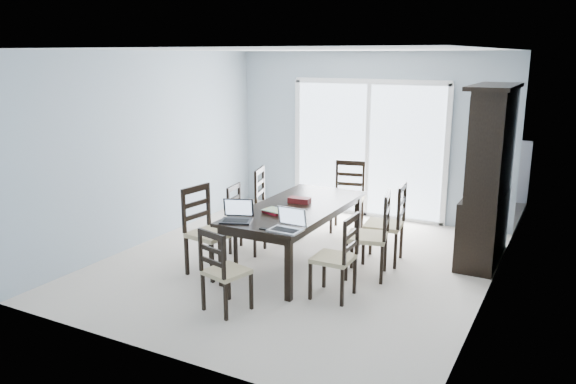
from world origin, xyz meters
name	(u,v)px	position (x,y,z in m)	size (l,w,h in m)	color
floor	(296,264)	(0.00, 0.00, 0.00)	(5.00, 5.00, 0.00)	beige
ceiling	(297,50)	(0.00, 0.00, 2.60)	(5.00, 5.00, 0.00)	white
back_wall	(369,136)	(0.00, 2.50, 1.30)	(4.50, 0.02, 2.60)	#95A6B2
wall_left	(152,147)	(-2.25, 0.00, 1.30)	(0.02, 5.00, 2.60)	#95A6B2
wall_right	(494,181)	(2.25, 0.00, 1.30)	(0.02, 5.00, 2.60)	#95A6B2
balcony	(385,204)	(0.00, 3.50, -0.05)	(4.50, 2.00, 0.10)	gray
railing	(403,161)	(0.00, 4.50, 0.55)	(4.50, 0.06, 1.10)	#99999E
dining_table	(297,212)	(0.00, 0.00, 0.67)	(1.00, 2.20, 0.75)	black
china_hutch	(489,177)	(2.02, 1.25, 1.07)	(0.50, 1.38, 2.20)	black
sliding_door	(368,149)	(0.00, 2.48, 1.09)	(2.52, 0.05, 2.18)	silver
chair_left_near	(204,221)	(-0.86, -0.74, 0.64)	(0.52, 0.51, 1.20)	black
chair_left_mid	(241,211)	(-0.86, 0.08, 0.54)	(0.45, 0.44, 1.03)	black
chair_left_far	(267,196)	(-0.84, 0.75, 0.61)	(0.54, 0.54, 1.16)	black
chair_right_near	(342,248)	(0.88, -0.68, 0.57)	(0.42, 0.41, 1.07)	black
chair_right_mid	(376,226)	(1.00, 0.06, 0.63)	(0.55, 0.54, 1.19)	black
chair_right_far	(392,215)	(1.02, 0.60, 0.62)	(0.50, 0.49, 1.17)	black
chair_end_near	(220,263)	(-0.05, -1.57, 0.54)	(0.47, 0.48, 1.02)	black
chair_end_far	(349,188)	(0.02, 1.66, 0.62)	(0.53, 0.54, 1.18)	black
laptop_dark	(236,217)	(-0.29, -0.91, 0.81)	(0.40, 0.34, 0.23)	black
laptop_silver	(285,226)	(0.36, -0.95, 0.81)	(0.35, 0.25, 0.23)	#B1B0B3
book_stack	(274,211)	(-0.08, -0.40, 0.77)	(0.29, 0.24, 0.04)	maroon
cell_phone	(265,229)	(0.14, -1.00, 0.76)	(0.11, 0.05, 0.01)	black
game_box	(299,200)	(-0.03, 0.14, 0.78)	(0.27, 0.14, 0.07)	#430D0E
hot_tub	(346,169)	(-0.77, 3.49, 0.50)	(2.13, 1.95, 1.01)	brown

